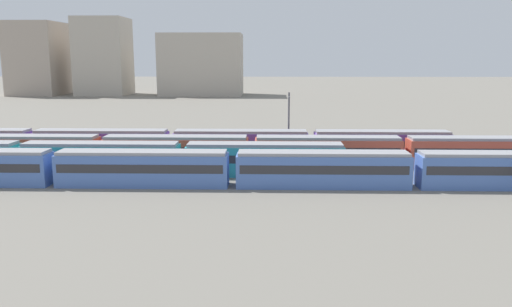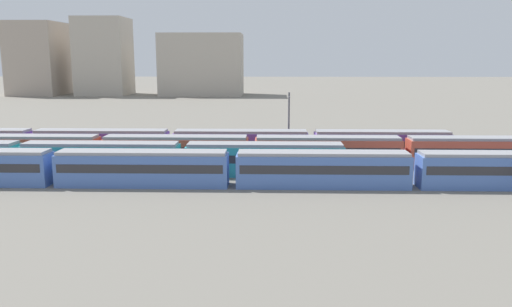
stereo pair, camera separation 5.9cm
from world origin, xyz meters
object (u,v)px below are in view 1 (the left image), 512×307
at_px(train_track_1, 102,158).
at_px(train_track_3, 171,143).
at_px(train_track_2, 404,151).
at_px(train_track_0, 414,169).
at_px(catenary_pole_1, 289,120).

relative_size(train_track_1, train_track_3, 0.75).
distance_m(train_track_2, train_track_3, 30.43).
bearing_deg(train_track_2, train_track_3, 170.16).
bearing_deg(train_track_3, train_track_0, -28.85).
height_order(train_track_0, train_track_2, same).
relative_size(train_track_0, catenary_pole_1, 13.06).
xyz_separation_m(train_track_1, train_track_2, (36.09, 5.20, 0.00)).
distance_m(train_track_1, train_track_2, 36.47).
relative_size(train_track_2, catenary_pole_1, 13.06).
relative_size(train_track_1, train_track_2, 0.50).
bearing_deg(catenary_pole_1, train_track_0, -56.41).
bearing_deg(train_track_2, catenary_pole_1, 149.75).
relative_size(train_track_0, train_track_3, 1.51).
bearing_deg(train_track_3, train_track_2, -9.84).
bearing_deg(train_track_1, train_track_2, 8.20).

